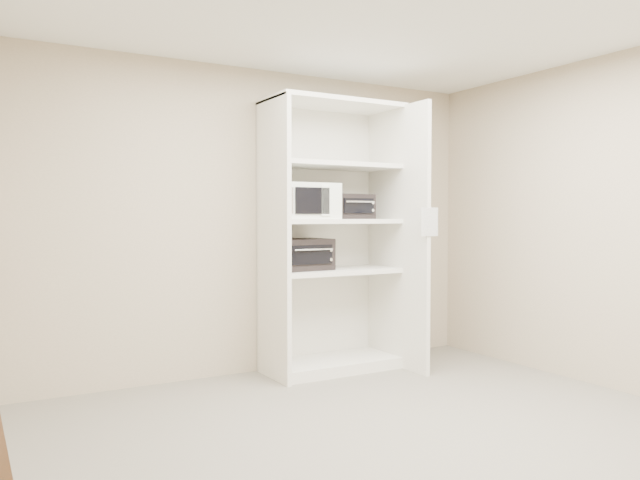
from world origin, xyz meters
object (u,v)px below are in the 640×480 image
microwave (305,201)px  shelving_unit (337,245)px  toaster_oven_lower (300,254)px  toaster_oven_upper (349,207)px

microwave → shelving_unit: bearing=9.1°
shelving_unit → toaster_oven_lower: shelving_unit is taller
microwave → toaster_oven_lower: bearing=94.1°
toaster_oven_upper → shelving_unit: bearing=178.6°
toaster_oven_lower → microwave: bearing=-91.5°
toaster_oven_upper → toaster_oven_lower: bearing=174.2°
shelving_unit → microwave: bearing=-172.6°
toaster_oven_upper → toaster_oven_lower: toaster_oven_upper is taller
toaster_oven_upper → toaster_oven_lower: size_ratio=0.79×
microwave → toaster_oven_upper: size_ratio=1.32×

